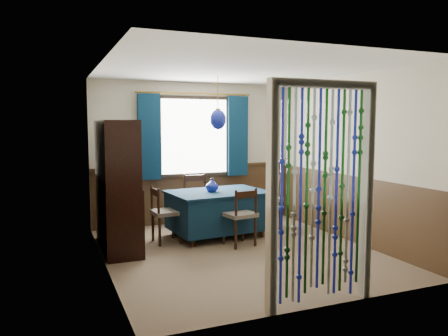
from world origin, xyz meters
name	(u,v)px	position (x,y,z in m)	size (l,w,h in m)	color
floor	(239,251)	(0.00, 0.00, 0.00)	(4.00, 4.00, 0.00)	brown
ceiling	(240,69)	(0.00, 0.00, 2.50)	(4.00, 4.00, 0.00)	silver
wall_back	(194,153)	(0.00, 2.00, 1.25)	(3.60, 3.60, 0.00)	beige
wall_front	(326,179)	(0.00, -2.00, 1.25)	(3.60, 3.60, 0.00)	beige
wall_left	(104,167)	(-1.80, 0.00, 1.25)	(4.00, 4.00, 0.00)	beige
wall_right	(347,158)	(1.80, 0.00, 1.25)	(4.00, 4.00, 0.00)	beige
wainscot_back	(194,195)	(0.00, 1.99, 0.50)	(3.60, 3.60, 0.00)	#402B18
wainscot_front	(323,256)	(0.00, -1.99, 0.50)	(3.60, 3.60, 0.00)	#402B18
wainscot_left	(107,227)	(-1.79, 0.00, 0.50)	(4.00, 4.00, 0.00)	#402B18
wainscot_right	(345,207)	(1.79, 0.00, 0.50)	(4.00, 4.00, 0.00)	#402B18
window	(194,136)	(0.00, 1.95, 1.55)	(1.32, 0.12, 1.42)	black
doorway	(322,199)	(0.00, -1.94, 1.05)	(1.16, 0.12, 2.18)	silver
dining_table	(218,210)	(0.03, 0.89, 0.42)	(1.59, 1.18, 0.72)	#0A2238
chair_near	(241,215)	(0.14, 0.25, 0.45)	(0.48, 0.47, 0.85)	black
chair_far	(198,199)	(-0.07, 1.56, 0.49)	(0.47, 0.45, 0.92)	black
chair_left	(164,213)	(-0.84, 0.84, 0.45)	(0.43, 0.44, 0.85)	black
chair_right	(266,199)	(0.97, 1.03, 0.51)	(0.49, 0.51, 0.95)	black
sideboard	(117,205)	(-1.54, 0.79, 0.63)	(0.49, 1.40, 1.82)	black
pendant_lamp	(218,119)	(0.03, 0.89, 1.84)	(0.25, 0.25, 0.82)	olive
vase_table	(212,186)	(-0.07, 0.88, 0.81)	(0.18, 0.18, 0.19)	navy
bowl_shelf	(123,161)	(-1.48, 0.52, 1.27)	(0.19, 0.19, 0.05)	beige
vase_sideboard	(118,176)	(-1.48, 1.09, 1.01)	(0.19, 0.19, 0.20)	beige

